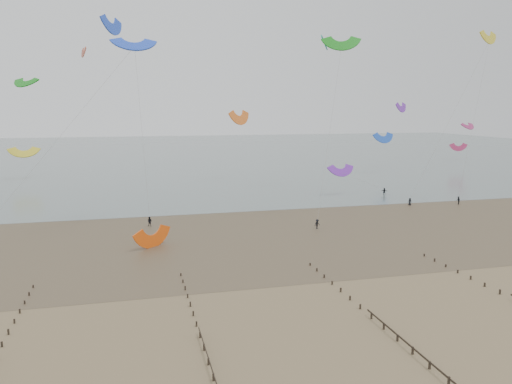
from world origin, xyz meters
TOP-DOWN VIEW (x-y plane):
  - ground at (0.00, 0.00)m, footprint 500.00×500.00m
  - sea_and_shore at (-4.08, 34.40)m, footprint 500.00×665.00m
  - groynes at (4.00, -19.05)m, footprint 72.16×50.16m
  - kitesurfers at (20.91, 46.47)m, footprint 112.32×31.35m
  - grounded_kite at (-16.87, 27.02)m, footprint 8.01×7.82m
  - kites_airborne at (-12.21, 89.77)m, footprint 245.88×108.90m

SIDE VIEW (x-z plane):
  - ground at x=0.00m, z-range 0.00..0.00m
  - grounded_kite at x=-16.87m, z-range -1.74..1.74m
  - sea_and_shore at x=-4.08m, z-range -0.01..0.02m
  - groynes at x=4.00m, z-range -0.03..0.97m
  - kitesurfers at x=20.91m, z-range -0.05..1.80m
  - kites_airborne at x=-12.21m, z-range 0.74..40.32m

